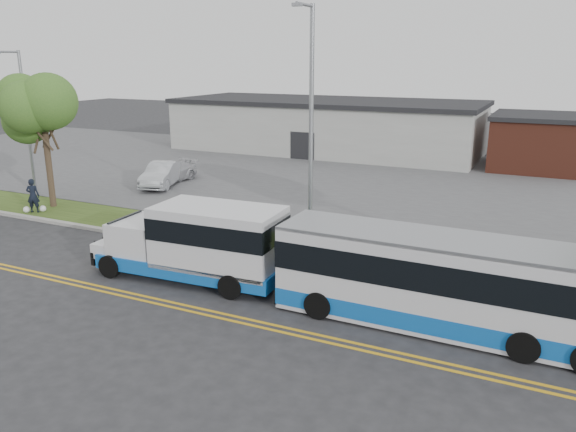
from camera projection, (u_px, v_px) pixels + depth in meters
The scene contains 18 objects.
ground at pixel (211, 261), 21.99m from camera, with size 140.00×140.00×0.00m, color #28282B.
lane_line_north at pixel (147, 297), 18.65m from camera, with size 70.00×0.12×0.01m, color gold.
lane_line_south at pixel (141, 300), 18.39m from camera, with size 70.00×0.12×0.01m, color gold.
curb at pixel (226, 251), 22.93m from camera, with size 80.00×0.30×0.15m, color #9E9B93.
verge at pixel (248, 239), 24.50m from camera, with size 80.00×3.30×0.10m, color #2E4416.
parking_lot at pixel (354, 179), 36.73m from camera, with size 80.00×25.00×0.10m, color #4C4C4F.
commercial_building at pixel (327, 126), 47.33m from camera, with size 25.40×10.40×4.35m.
brick_wing at pixel (538, 142), 39.65m from camera, with size 6.30×7.30×3.90m.
tree_west at pixel (42, 110), 28.38m from camera, with size 4.40×4.40×6.91m.
streetlight_near at pixel (310, 123), 21.69m from camera, with size 0.35×1.53×9.50m.
streetlight_far at pixel (25, 116), 32.15m from camera, with size 0.35×1.53×8.00m.
shuttle_bus at pixel (201, 241), 19.73m from camera, with size 7.31×2.76×2.75m.
transit_bus at pixel (443, 283), 16.22m from camera, with size 9.92×2.44×2.75m.
pedestrian at pixel (33, 196), 28.33m from camera, with size 0.63×0.42×1.74m, color black.
parked_car_a at pixel (162, 174), 34.22m from camera, with size 1.55×4.43×1.46m, color #B9BCC1.
parked_car_b at pixel (168, 172), 35.36m from camera, with size 1.74×4.27×1.24m, color silver.
grocery_bag_left at pixel (26, 210), 28.43m from camera, with size 0.32×0.32×0.32m, color white.
grocery_bag_right at pixel (43, 209), 28.62m from camera, with size 0.32×0.32×0.32m, color white.
Camera 1 is at (11.68, -17.35, 7.65)m, focal length 35.00 mm.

